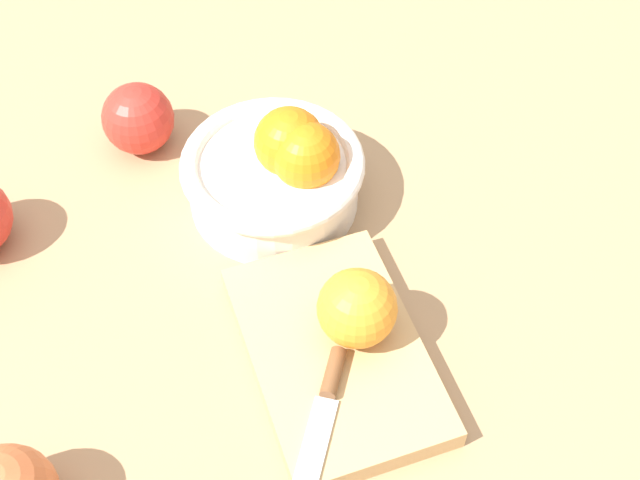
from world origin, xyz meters
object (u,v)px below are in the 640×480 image
at_px(bowl, 278,171).
at_px(cutting_board, 335,353).
at_px(knife, 324,408).
at_px(orange_on_board, 357,308).
at_px(apple_mid_left, 137,119).

bearing_deg(bowl, cutting_board, -9.26).
height_order(cutting_board, knife, knife).
relative_size(orange_on_board, knife, 0.53).
bearing_deg(orange_on_board, apple_mid_left, -163.83).
bearing_deg(cutting_board, knife, -34.46).
distance_m(cutting_board, knife, 0.07).
xyz_separation_m(bowl, orange_on_board, (0.19, -0.01, 0.01)).
height_order(bowl, cutting_board, bowl).
height_order(bowl, orange_on_board, bowl).
bearing_deg(knife, cutting_board, 145.54).
distance_m(bowl, apple_mid_left, 0.17).
xyz_separation_m(orange_on_board, apple_mid_left, (-0.33, -0.09, -0.02)).
xyz_separation_m(knife, apple_mid_left, (-0.38, -0.04, 0.01)).
bearing_deg(cutting_board, apple_mid_left, -167.96).
height_order(orange_on_board, apple_mid_left, orange_on_board).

